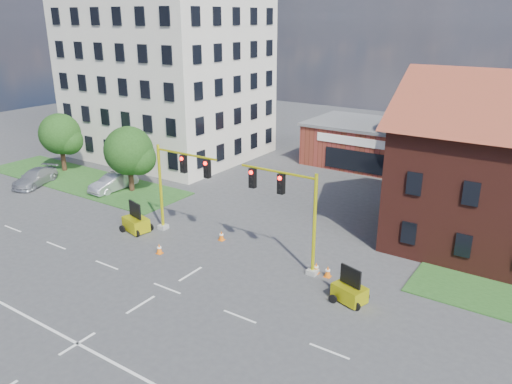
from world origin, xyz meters
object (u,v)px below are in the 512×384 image
Objects in this scene: trailer_east at (350,291)px; signal_mast_west at (178,181)px; signal_mast_east at (290,207)px; trailer_west at (136,223)px; pickup_white at (474,233)px.

signal_mast_west is at bearing -169.53° from trailer_east.
signal_mast_east is 2.94× the size of trailer_west.
signal_mast_east is at bearing 21.30° from trailer_west.
signal_mast_west reaches higher than trailer_west.
signal_mast_west is at bearing 96.25° from pickup_white.
pickup_white is (17.31, 10.00, -3.25)m from signal_mast_west.
signal_mast_east is at bearing 178.43° from trailer_east.
signal_mast_west is 3.17× the size of trailer_east.
pickup_white is (3.93, 11.60, 0.06)m from trailer_east.
signal_mast_east is 13.59m from pickup_white.
pickup_white is (20.21, 11.38, 0.01)m from trailer_west.
signal_mast_west is 13.88m from trailer_east.
trailer_west is (-2.90, -1.38, -3.26)m from signal_mast_west.
trailer_east is 12.24m from pickup_white.
trailer_west is at bearing -173.25° from signal_mast_east.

